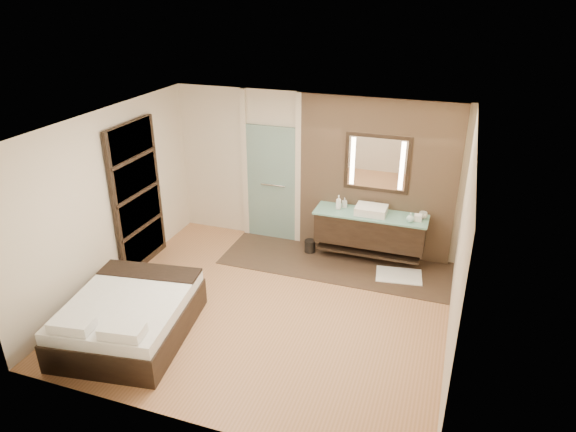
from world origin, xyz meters
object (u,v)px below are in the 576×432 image
at_px(vanity, 370,229).
at_px(mirror_unit, 377,163).
at_px(waste_bin, 310,246).
at_px(bed, 130,317).

xyz_separation_m(vanity, mirror_unit, (0.00, 0.24, 1.07)).
bearing_deg(mirror_unit, waste_bin, -163.21).
height_order(mirror_unit, bed, mirror_unit).
xyz_separation_m(mirror_unit, waste_bin, (-1.02, -0.31, -1.54)).
relative_size(mirror_unit, waste_bin, 4.63).
bearing_deg(waste_bin, mirror_unit, 16.79).
height_order(vanity, bed, vanity).
relative_size(vanity, bed, 0.91).
bearing_deg(bed, waste_bin, 53.98).
relative_size(vanity, waste_bin, 8.09).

